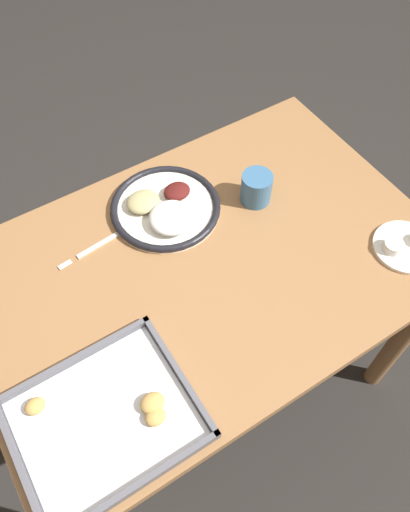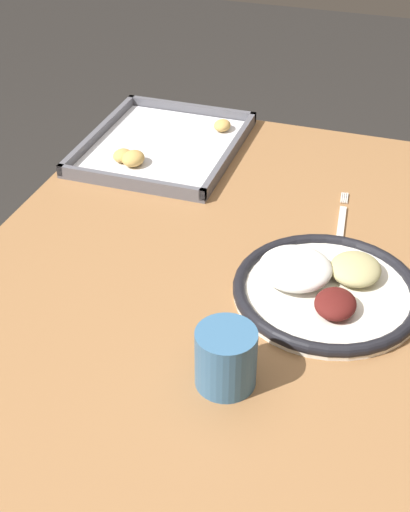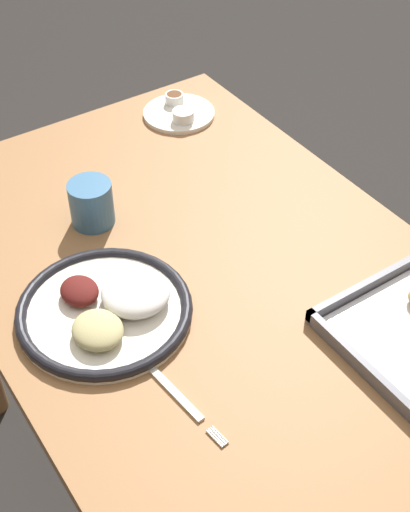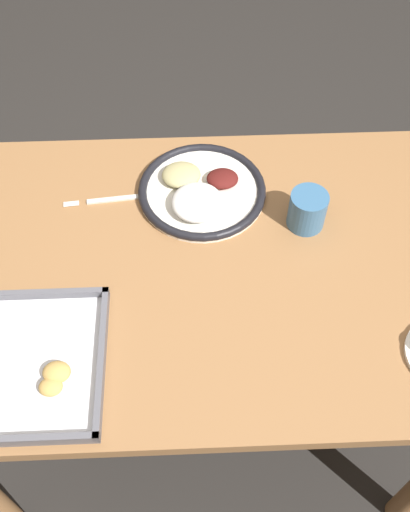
{
  "view_description": "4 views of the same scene",
  "coord_description": "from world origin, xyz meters",
  "px_view_note": "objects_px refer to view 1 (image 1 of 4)",
  "views": [
    {
      "loc": [
        0.36,
        0.57,
        1.8
      ],
      "look_at": [
        0.0,
        0.0,
        0.8
      ],
      "focal_mm": 35.0,
      "sensor_mm": 36.0,
      "label": 1
    },
    {
      "loc": [
        -0.87,
        -0.29,
        1.47
      ],
      "look_at": [
        0.0,
        0.0,
        0.8
      ],
      "focal_mm": 50.0,
      "sensor_mm": 36.0,
      "label": 2
    },
    {
      "loc": [
        0.75,
        -0.5,
        1.65
      ],
      "look_at": [
        0.0,
        0.0,
        0.8
      ],
      "focal_mm": 50.0,
      "sensor_mm": 36.0,
      "label": 3
    },
    {
      "loc": [
        0.03,
        0.72,
        1.8
      ],
      "look_at": [
        0.0,
        0.0,
        0.8
      ],
      "focal_mm": 42.0,
      "sensor_mm": 36.0,
      "label": 4
    }
  ],
  "objects_px": {
    "fork": "(99,245)",
    "saucer_plate": "(405,246)",
    "dinner_plate": "(164,208)",
    "baking_tray": "(107,418)",
    "drinking_cup": "(256,188)"
  },
  "relations": [
    {
      "from": "dinner_plate",
      "to": "fork",
      "type": "distance_m",
      "value": 0.19
    },
    {
      "from": "dinner_plate",
      "to": "drinking_cup",
      "type": "relative_size",
      "value": 3.37
    },
    {
      "from": "saucer_plate",
      "to": "drinking_cup",
      "type": "height_order",
      "value": "drinking_cup"
    },
    {
      "from": "saucer_plate",
      "to": "baking_tray",
      "type": "distance_m",
      "value": 0.82
    },
    {
      "from": "dinner_plate",
      "to": "saucer_plate",
      "type": "xyz_separation_m",
      "value": [
        -0.45,
        0.42,
        -0.0
      ]
    },
    {
      "from": "fork",
      "to": "saucer_plate",
      "type": "bearing_deg",
      "value": 141.34
    },
    {
      "from": "baking_tray",
      "to": "dinner_plate",
      "type": "bearing_deg",
      "value": -131.76
    },
    {
      "from": "fork",
      "to": "saucer_plate",
      "type": "relative_size",
      "value": 1.28
    },
    {
      "from": "fork",
      "to": "saucer_plate",
      "type": "distance_m",
      "value": 0.77
    },
    {
      "from": "baking_tray",
      "to": "drinking_cup",
      "type": "relative_size",
      "value": 4.19
    },
    {
      "from": "baking_tray",
      "to": "fork",
      "type": "bearing_deg",
      "value": -113.25
    },
    {
      "from": "fork",
      "to": "dinner_plate",
      "type": "bearing_deg",
      "value": 176.03
    },
    {
      "from": "dinner_plate",
      "to": "baking_tray",
      "type": "xyz_separation_m",
      "value": [
        0.37,
        0.41,
        -0.01
      ]
    },
    {
      "from": "drinking_cup",
      "to": "saucer_plate",
      "type": "bearing_deg",
      "value": 123.82
    },
    {
      "from": "dinner_plate",
      "to": "fork",
      "type": "relative_size",
      "value": 1.4
    }
  ]
}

